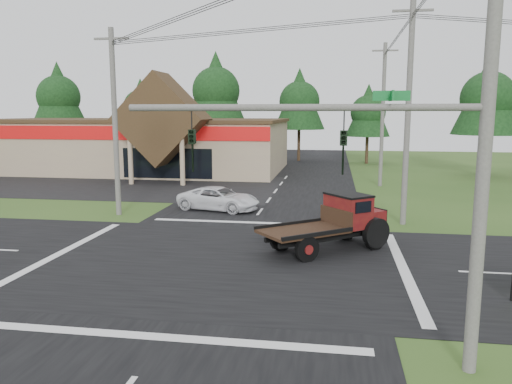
# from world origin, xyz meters

# --- Properties ---
(ground) EXTENTS (120.00, 120.00, 0.00)m
(ground) POSITION_xyz_m (0.00, 0.00, 0.00)
(ground) COLOR #2D4B1A
(ground) RESTS_ON ground
(road_ns) EXTENTS (12.00, 120.00, 0.02)m
(road_ns) POSITION_xyz_m (0.00, 0.00, 0.01)
(road_ns) COLOR black
(road_ns) RESTS_ON ground
(road_ew) EXTENTS (120.00, 12.00, 0.02)m
(road_ew) POSITION_xyz_m (0.00, 0.00, 0.01)
(road_ew) COLOR black
(road_ew) RESTS_ON ground
(parking_apron) EXTENTS (28.00, 14.00, 0.02)m
(parking_apron) POSITION_xyz_m (-14.00, 19.00, 0.01)
(parking_apron) COLOR black
(parking_apron) RESTS_ON ground
(cvs_building) EXTENTS (30.40, 18.20, 9.19)m
(cvs_building) POSITION_xyz_m (-15.70, 29.57, 2.78)
(cvs_building) COLOR tan
(cvs_building) RESTS_ON ground
(traffic_signal_mast) EXTENTS (8.12, 0.24, 7.00)m
(traffic_signal_mast) POSITION_xyz_m (5.82, -7.50, 4.43)
(traffic_signal_mast) COLOR #595651
(traffic_signal_mast) RESTS_ON ground
(utility_pole_nr) EXTENTS (2.00, 0.30, 11.00)m
(utility_pole_nr) POSITION_xyz_m (7.50, -7.50, 5.64)
(utility_pole_nr) COLOR #595651
(utility_pole_nr) RESTS_ON ground
(utility_pole_nw) EXTENTS (2.00, 0.30, 10.50)m
(utility_pole_nw) POSITION_xyz_m (-8.00, 8.00, 5.39)
(utility_pole_nw) COLOR #595651
(utility_pole_nw) RESTS_ON ground
(utility_pole_ne) EXTENTS (2.00, 0.30, 11.50)m
(utility_pole_ne) POSITION_xyz_m (8.00, 8.00, 5.89)
(utility_pole_ne) COLOR #595651
(utility_pole_ne) RESTS_ON ground
(utility_pole_n) EXTENTS (2.00, 0.30, 11.20)m
(utility_pole_n) POSITION_xyz_m (8.00, 22.00, 5.74)
(utility_pole_n) COLOR #595651
(utility_pole_n) RESTS_ON ground
(tree_row_a) EXTENTS (6.72, 6.72, 12.12)m
(tree_row_a) POSITION_xyz_m (-30.00, 40.00, 8.05)
(tree_row_a) COLOR #332316
(tree_row_a) RESTS_ON ground
(tree_row_b) EXTENTS (5.60, 5.60, 10.10)m
(tree_row_b) POSITION_xyz_m (-20.00, 42.00, 6.70)
(tree_row_b) COLOR #332316
(tree_row_b) RESTS_ON ground
(tree_row_c) EXTENTS (7.28, 7.28, 13.13)m
(tree_row_c) POSITION_xyz_m (-10.00, 41.00, 8.72)
(tree_row_c) COLOR #332316
(tree_row_c) RESTS_ON ground
(tree_row_d) EXTENTS (6.16, 6.16, 11.11)m
(tree_row_d) POSITION_xyz_m (0.00, 42.00, 7.38)
(tree_row_d) COLOR #332316
(tree_row_d) RESTS_ON ground
(tree_row_e) EXTENTS (5.04, 5.04, 9.09)m
(tree_row_e) POSITION_xyz_m (8.00, 40.00, 6.03)
(tree_row_e) COLOR #332316
(tree_row_e) RESTS_ON ground
(tree_side_ne) EXTENTS (6.16, 6.16, 11.11)m
(tree_side_ne) POSITION_xyz_m (18.00, 30.00, 7.38)
(tree_side_ne) COLOR #332316
(tree_side_ne) RESTS_ON ground
(antique_flatbed_truck) EXTENTS (5.92, 5.37, 2.43)m
(antique_flatbed_truck) POSITION_xyz_m (4.05, 2.18, 1.22)
(antique_flatbed_truck) COLOR #4F0B10
(antique_flatbed_truck) RESTS_ON ground
(white_pickup) EXTENTS (5.43, 3.47, 1.39)m
(white_pickup) POSITION_xyz_m (-2.56, 10.29, 0.70)
(white_pickup) COLOR white
(white_pickup) RESTS_ON ground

